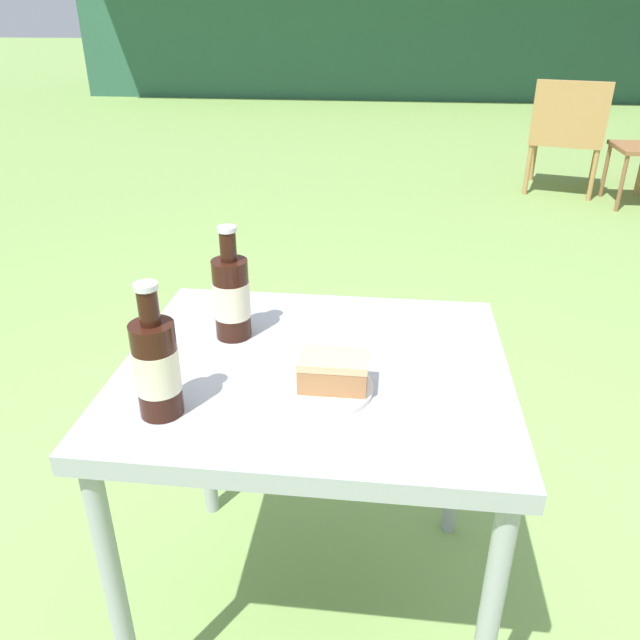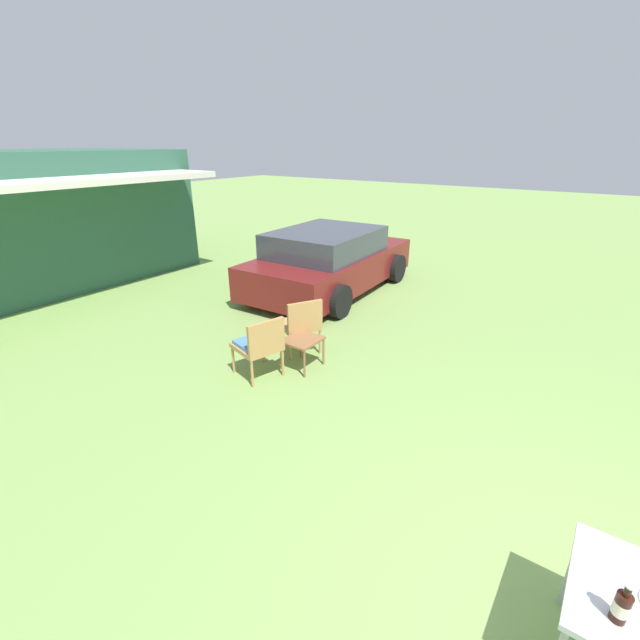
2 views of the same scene
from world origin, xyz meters
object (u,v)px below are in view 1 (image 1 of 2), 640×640
wicker_chair_cushioned (568,130)px  cake_on_plate (328,377)px  patio_table (314,397)px  cola_bottle_far (156,366)px  cola_bottle_near (231,296)px

wicker_chair_cushioned → cake_on_plate: size_ratio=4.27×
patio_table → cola_bottle_far: bearing=-141.8°
cake_on_plate → cola_bottle_far: 0.31m
cake_on_plate → cola_bottle_near: cola_bottle_near is taller
cake_on_plate → cola_bottle_near: 0.31m
wicker_chair_cushioned → cola_bottle_near: bearing=83.1°
wicker_chair_cushioned → cola_bottle_far: size_ratio=3.47×
cola_bottle_near → cola_bottle_far: bearing=-101.1°
wicker_chair_cushioned → cake_on_plate: wicker_chair_cushioned is taller
patio_table → cola_bottle_near: cola_bottle_near is taller
cake_on_plate → wicker_chair_cushioned: bearing=71.0°
cola_bottle_near → cola_bottle_far: 0.30m
wicker_chair_cushioned → cola_bottle_far: bearing=83.9°
wicker_chair_cushioned → cake_on_plate: bearing=86.8°
patio_table → cola_bottle_near: (-0.19, 0.10, 0.17)m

